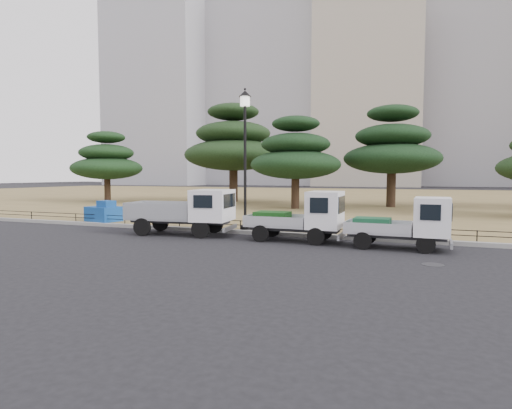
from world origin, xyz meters
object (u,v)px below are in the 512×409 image
at_px(truck_kei_front, 302,216).
at_px(street_lamp, 245,136).
at_px(truck_kei_rear, 405,223).
at_px(truck_large, 186,210).
at_px(tarp_pile, 104,213).

xyz_separation_m(truck_kei_front, street_lamp, (-2.86, 1.35, 3.17)).
xyz_separation_m(truck_kei_rear, street_lamp, (-6.52, 1.71, 3.24)).
distance_m(truck_kei_rear, street_lamp, 7.48).
distance_m(truck_large, tarp_pile, 6.11).
xyz_separation_m(truck_large, tarp_pile, (-5.82, 1.81, -0.47)).
relative_size(truck_large, street_lamp, 0.76).
distance_m(street_lamp, tarp_pile, 8.63).
distance_m(truck_large, truck_kei_front, 4.91).
height_order(truck_large, tarp_pile, truck_large).
bearing_deg(truck_kei_rear, truck_kei_front, 175.92).
bearing_deg(truck_kei_rear, tarp_pile, 173.21).
bearing_deg(truck_kei_front, truck_kei_rear, -6.03).
bearing_deg(street_lamp, truck_kei_front, -25.24).
xyz_separation_m(truck_kei_rear, tarp_pile, (-14.39, 2.11, -0.30)).
bearing_deg(street_lamp, tarp_pile, 177.06).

